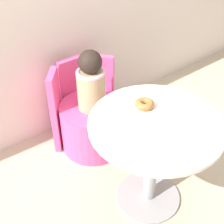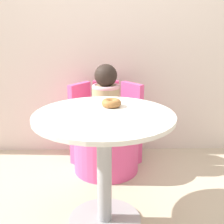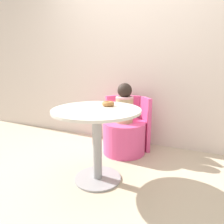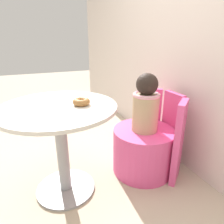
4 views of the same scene
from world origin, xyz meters
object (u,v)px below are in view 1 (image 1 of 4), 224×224
at_px(round_table, 154,145).
at_px(donut, 144,104).
at_px(tub_chair, 93,126).
at_px(child_figure, 91,82).

bearing_deg(round_table, donut, 73.45).
relative_size(round_table, donut, 6.76).
bearing_deg(tub_chair, donut, -86.69).
height_order(round_table, child_figure, child_figure).
bearing_deg(round_table, child_figure, 88.84).
bearing_deg(tub_chair, round_table, -91.16).
distance_m(round_table, donut, 0.26).
distance_m(child_figure, donut, 0.56).
relative_size(tub_chair, child_figure, 1.10).
relative_size(round_table, tub_chair, 1.53).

